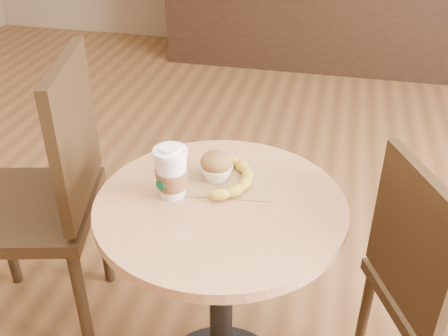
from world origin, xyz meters
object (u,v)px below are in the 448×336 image
Objects in this scene: cafe_table at (221,267)px; coffee_cup at (172,174)px; muffin at (217,166)px; banana at (235,178)px; chair_left at (45,195)px; chair_right at (436,290)px.

coffee_cup reaches higher than cafe_table.
coffee_cup is 1.62× the size of muffin.
coffee_cup is 0.64× the size of banana.
muffin is at bearing 70.70° from chair_left.
banana is at bearing 77.49° from cafe_table.
coffee_cup is 0.18m from banana.
chair_left is at bearing 174.68° from muffin.
chair_left is at bearing 176.40° from banana.
cafe_table is 3.21× the size of banana.
cafe_table is at bearing 61.93° from chair_left.
coffee_cup is (-0.13, 0.00, 0.30)m from cafe_table.
chair_left is 4.39× the size of banana.
chair_left is at bearing -172.80° from coffee_cup.
chair_left is 0.64m from muffin.
banana is (0.06, -0.01, -0.02)m from muffin.
coffee_cup reaches higher than muffin.
cafe_table is at bearing -70.97° from muffin.
chair_right is 9.60× the size of muffin.
coffee_cup is at bearing -147.38° from banana.
muffin reaches higher than banana.
banana is at bearing 65.06° from chair_right.
chair_right is 0.81m from coffee_cup.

